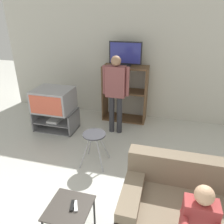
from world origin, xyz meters
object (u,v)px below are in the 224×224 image
Objects in this scene: snack_table at (69,211)px; remote_control_white at (76,206)px; tv_stand at (56,120)px; television_flat at (125,55)px; person_standing_adult at (116,88)px; couch at (209,215)px; media_shelf at (125,93)px; remote_control_black at (72,205)px; folding_stool at (94,139)px; television_main at (54,100)px.

remote_control_white reaches higher than snack_table.
tv_stand is 1.24× the size of television_flat.
person_standing_adult is (1.28, 0.21, 0.75)m from tv_stand.
couch is at bearing -59.96° from television_flat.
person_standing_adult is (-0.05, -0.65, 0.33)m from media_shelf.
media_shelf is 2.76× the size of snack_table.
television_flat is at bearing 76.32° from remote_control_black.
folding_stool is 4.01× the size of remote_control_white.
tv_stand is 1.64m from media_shelf.
remote_control_black is 0.04m from remote_control_white.
couch is at bearing -32.17° from television_main.
remote_control_white is 1.49m from couch.
media_shelf is 2.21× the size of folding_stool.
snack_table is (1.37, -2.23, -0.30)m from television_main.
tv_stand is at bearing 111.18° from television_main.
tv_stand is 1.52× the size of folding_stool.
couch is 2.66m from person_standing_adult.
snack_table is (1.38, -2.24, 0.16)m from tv_stand.
television_flat is 1.22× the size of folding_stool.
television_main is at bearing 121.63° from snack_table.
television_main is (0.00, -0.01, 0.46)m from tv_stand.
person_standing_adult is at bearing 128.24° from couch.
folding_stool is at bearing -37.10° from television_main.
television_main is at bearing 96.88° from remote_control_white.
couch reaches higher than remote_control_white.
television_flat is (1.31, 0.88, 0.83)m from television_main.
folding_stool is at bearing 151.77° from couch.
television_main is 5.36× the size of remote_control_white.
folding_stool is 4.01× the size of remote_control_black.
remote_control_black is at bearing -57.60° from tv_stand.
television_main is 0.61× the size of media_shelf.
person_standing_adult reaches higher than snack_table.
television_flat is 4.90× the size of remote_control_black.
folding_stool is at bearing -37.22° from tv_stand.
folding_stool is (1.20, -0.91, -0.20)m from television_main.
television_main is 2.63m from remote_control_black.
remote_control_black is (0.20, -1.30, -0.03)m from folding_stool.
television_main is 1.52m from folding_stool.
snack_table is at bearing -82.56° from folding_stool.
television_main is 2.65m from remote_control_white.
media_shelf is 0.65× the size of couch.
folding_stool is 0.36× the size of person_standing_adult.
remote_control_white is at bearing -56.82° from television_main.
remote_control_white is (1.44, -2.21, -0.24)m from television_main.
couch reaches higher than snack_table.
remote_control_black is 2.49m from person_standing_adult.
media_shelf is at bearing 33.02° from tv_stand.
remote_control_black is at bearing -57.57° from television_main.
snack_table is 3.21× the size of remote_control_white.
folding_stool is at bearing -93.52° from television_flat.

